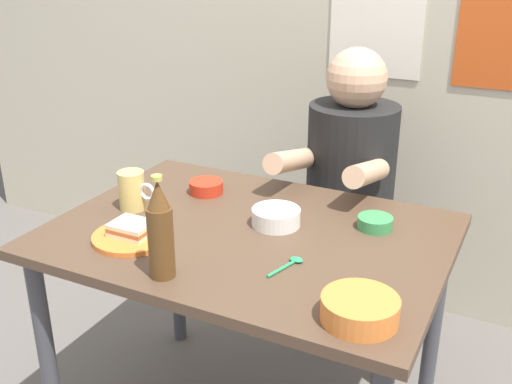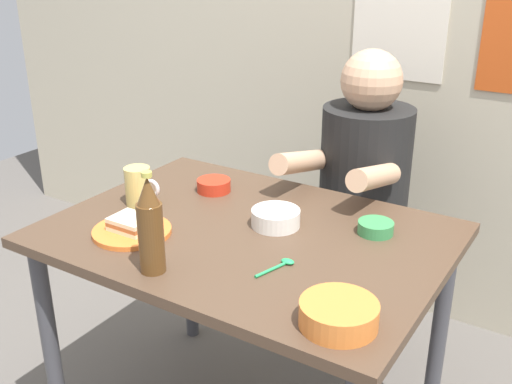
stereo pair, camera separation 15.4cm
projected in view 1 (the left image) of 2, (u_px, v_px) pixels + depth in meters
dining_table at (248, 260)px, 1.75m from camera, size 1.10×0.80×0.74m
stool at (345, 262)px, 2.34m from camera, size 0.34×0.34×0.45m
person_seated at (350, 162)px, 2.17m from camera, size 0.33×0.56×0.72m
plate_orange at (133, 237)px, 1.66m from camera, size 0.22×0.22×0.01m
sandwich at (132, 228)px, 1.65m from camera, size 0.11×0.09×0.04m
beer_mug at (132, 191)px, 1.83m from camera, size 0.13×0.08×0.12m
beer_bottle at (160, 232)px, 1.44m from camera, size 0.06×0.06×0.26m
rice_bowl_white at (276, 216)px, 1.74m from camera, size 0.14×0.14×0.05m
dip_bowl_green at (375, 222)px, 1.72m from camera, size 0.10×0.10×0.03m
soup_bowl_orange at (360, 308)px, 1.30m from camera, size 0.17×0.17×0.05m
sauce_bowl_chili at (206, 186)px, 1.96m from camera, size 0.11×0.11×0.04m
spoon at (291, 263)px, 1.53m from camera, size 0.05×0.12×0.01m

